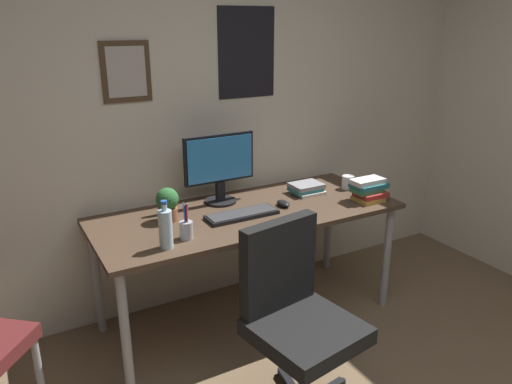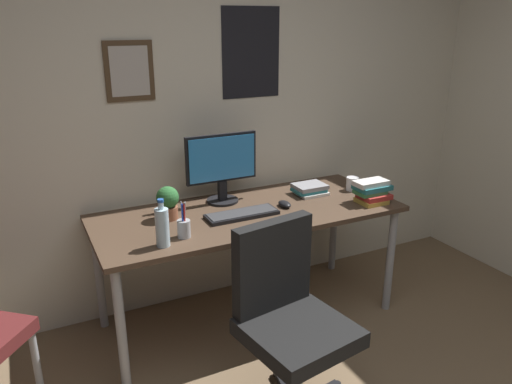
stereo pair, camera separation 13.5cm
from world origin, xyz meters
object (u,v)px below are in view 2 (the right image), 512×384
computer_mouse (285,204)px  water_bottle (162,227)px  monitor (222,165)px  potted_plant (168,202)px  book_stack_left (310,189)px  coffee_mug_near (353,184)px  office_chair (288,313)px  pen_cup (184,228)px  keyboard (242,214)px  book_stack_right (372,191)px

computer_mouse → water_bottle: water_bottle is taller
monitor → potted_plant: monitor is taller
monitor → book_stack_left: size_ratio=2.17×
coffee_mug_near → potted_plant: potted_plant is taller
office_chair → monitor: 1.10m
monitor → water_bottle: size_ratio=1.82×
monitor → coffee_mug_near: monitor is taller
water_bottle → book_stack_left: 1.15m
computer_mouse → pen_cup: pen_cup is taller
keyboard → book_stack_left: book_stack_left is taller
office_chair → pen_cup: bearing=117.3°
monitor → book_stack_right: size_ratio=2.00×
computer_mouse → book_stack_right: (0.53, -0.17, 0.05)m
computer_mouse → coffee_mug_near: (0.57, 0.08, 0.03)m
potted_plant → book_stack_left: (0.96, -0.00, -0.07)m
keyboard → pen_cup: 0.42m
pen_cup → water_bottle: bearing=-156.8°
office_chair → coffee_mug_near: (0.97, 0.81, 0.26)m
office_chair → book_stack_left: 1.12m
office_chair → keyboard: office_chair is taller
keyboard → book_stack_right: 0.85m
keyboard → potted_plant: (-0.40, 0.15, 0.09)m
potted_plant → book_stack_left: bearing=-0.1°
pen_cup → book_stack_left: pen_cup is taller
monitor → computer_mouse: monitor is taller
water_bottle → computer_mouse: bearing=14.3°
book_stack_left → book_stack_right: 0.40m
coffee_mug_near → book_stack_left: 0.31m
office_chair → book_stack_right: bearing=31.5°
keyboard → computer_mouse: bearing=4.5°
office_chair → pen_cup: office_chair is taller
office_chair → pen_cup: size_ratio=4.75×
office_chair → pen_cup: (-0.30, 0.58, 0.27)m
computer_mouse → coffee_mug_near: bearing=7.6°
office_chair → book_stack_left: size_ratio=4.48×
keyboard → computer_mouse: computer_mouse is taller
office_chair → book_stack_right: size_ratio=4.12×
book_stack_left → book_stack_right: bearing=-48.5°
office_chair → coffee_mug_near: size_ratio=7.87×
keyboard → coffee_mug_near: size_ratio=3.56×
computer_mouse → book_stack_right: 0.56m
monitor → office_chair: bearing=-95.2°
computer_mouse → potted_plant: bearing=169.3°
monitor → book_stack_left: monitor is taller
water_bottle → coffee_mug_near: 1.43m
keyboard → computer_mouse: (0.30, 0.02, 0.01)m
coffee_mug_near → potted_plant: 1.27m
water_bottle → book_stack_right: bearing=1.7°
keyboard → book_stack_left: (0.57, 0.15, 0.02)m
computer_mouse → book_stack_right: bearing=-17.8°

